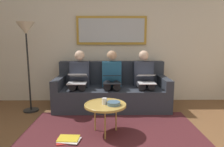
{
  "coord_description": "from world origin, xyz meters",
  "views": [
    {
      "loc": [
        0.04,
        1.79,
        1.32
      ],
      "look_at": [
        0.0,
        -1.7,
        0.75
      ],
      "focal_mm": 31.71,
      "sensor_mm": 36.0,
      "label": 1
    }
  ],
  "objects_px": {
    "bowl": "(114,103)",
    "person_middle": "(112,78)",
    "framed_mirror": "(112,30)",
    "person_right": "(79,78)",
    "couch": "(112,91)",
    "coffee_table": "(105,105)",
    "person_left": "(144,78)",
    "laptop_black": "(112,79)",
    "magazine_stack": "(68,140)",
    "standing_lamp": "(26,38)",
    "laptop_silver": "(78,79)",
    "cup": "(104,101)",
    "laptop_white": "(146,79)"
  },
  "relations": [
    {
      "from": "bowl",
      "to": "person_middle",
      "type": "xyz_separation_m",
      "value": [
        0.01,
        -1.18,
        0.15
      ]
    },
    {
      "from": "framed_mirror",
      "to": "person_right",
      "type": "relative_size",
      "value": 1.31
    },
    {
      "from": "couch",
      "to": "person_middle",
      "type": "bearing_deg",
      "value": 90.0
    },
    {
      "from": "coffee_table",
      "to": "bowl",
      "type": "xyz_separation_m",
      "value": [
        -0.12,
        0.04,
        0.04
      ]
    },
    {
      "from": "person_left",
      "to": "laptop_black",
      "type": "distance_m",
      "value": 0.69
    },
    {
      "from": "couch",
      "to": "magazine_stack",
      "type": "height_order",
      "value": "couch"
    },
    {
      "from": "laptop_black",
      "to": "magazine_stack",
      "type": "relative_size",
      "value": 1.04
    },
    {
      "from": "person_left",
      "to": "standing_lamp",
      "type": "distance_m",
      "value": 2.33
    },
    {
      "from": "person_left",
      "to": "person_middle",
      "type": "relative_size",
      "value": 1.0
    },
    {
      "from": "person_left",
      "to": "magazine_stack",
      "type": "xyz_separation_m",
      "value": [
        1.24,
        1.37,
        -0.59
      ]
    },
    {
      "from": "laptop_silver",
      "to": "couch",
      "type": "bearing_deg",
      "value": -155.09
    },
    {
      "from": "bowl",
      "to": "person_left",
      "type": "relative_size",
      "value": 0.16
    },
    {
      "from": "cup",
      "to": "laptop_black",
      "type": "bearing_deg",
      "value": -97.4
    },
    {
      "from": "framed_mirror",
      "to": "cup",
      "type": "distance_m",
      "value": 1.92
    },
    {
      "from": "cup",
      "to": "person_middle",
      "type": "height_order",
      "value": "person_middle"
    },
    {
      "from": "magazine_stack",
      "to": "standing_lamp",
      "type": "xyz_separation_m",
      "value": [
        0.95,
        -1.17,
        1.35
      ]
    },
    {
      "from": "framed_mirror",
      "to": "standing_lamp",
      "type": "bearing_deg",
      "value": 22.94
    },
    {
      "from": "person_middle",
      "to": "laptop_black",
      "type": "xyz_separation_m",
      "value": [
        0.0,
        0.25,
        0.02
      ]
    },
    {
      "from": "framed_mirror",
      "to": "person_right",
      "type": "bearing_deg",
      "value": 35.53
    },
    {
      "from": "couch",
      "to": "framed_mirror",
      "type": "distance_m",
      "value": 1.3
    },
    {
      "from": "standing_lamp",
      "to": "cup",
      "type": "bearing_deg",
      "value": 146.74
    },
    {
      "from": "framed_mirror",
      "to": "laptop_black",
      "type": "height_order",
      "value": "framed_mirror"
    },
    {
      "from": "cup",
      "to": "laptop_black",
      "type": "distance_m",
      "value": 0.91
    },
    {
      "from": "coffee_table",
      "to": "standing_lamp",
      "type": "bearing_deg",
      "value": -33.3
    },
    {
      "from": "coffee_table",
      "to": "laptop_silver",
      "type": "distance_m",
      "value": 1.09
    },
    {
      "from": "framed_mirror",
      "to": "standing_lamp",
      "type": "height_order",
      "value": "framed_mirror"
    },
    {
      "from": "person_left",
      "to": "framed_mirror",
      "type": "bearing_deg",
      "value": -35.53
    },
    {
      "from": "coffee_table",
      "to": "person_left",
      "type": "xyz_separation_m",
      "value": [
        -0.74,
        -1.15,
        0.19
      ]
    },
    {
      "from": "bowl",
      "to": "person_left",
      "type": "xyz_separation_m",
      "value": [
        -0.63,
        -1.18,
        0.15
      ]
    },
    {
      "from": "person_middle",
      "to": "laptop_silver",
      "type": "xyz_separation_m",
      "value": [
        0.64,
        0.23,
        0.02
      ]
    },
    {
      "from": "cup",
      "to": "laptop_silver",
      "type": "bearing_deg",
      "value": -60.09
    },
    {
      "from": "couch",
      "to": "person_right",
      "type": "distance_m",
      "value": 0.71
    },
    {
      "from": "coffee_table",
      "to": "person_right",
      "type": "bearing_deg",
      "value": -64.97
    },
    {
      "from": "laptop_white",
      "to": "person_middle",
      "type": "bearing_deg",
      "value": -20.58
    },
    {
      "from": "person_middle",
      "to": "laptop_silver",
      "type": "relative_size",
      "value": 2.91
    },
    {
      "from": "person_middle",
      "to": "laptop_silver",
      "type": "distance_m",
      "value": 0.68
    },
    {
      "from": "couch",
      "to": "framed_mirror",
      "type": "xyz_separation_m",
      "value": [
        0.0,
        -0.39,
        1.24
      ]
    },
    {
      "from": "couch",
      "to": "laptop_silver",
      "type": "bearing_deg",
      "value": 24.91
    },
    {
      "from": "couch",
      "to": "laptop_silver",
      "type": "relative_size",
      "value": 5.62
    },
    {
      "from": "person_middle",
      "to": "cup",
      "type": "bearing_deg",
      "value": 84.18
    },
    {
      "from": "bowl",
      "to": "person_middle",
      "type": "distance_m",
      "value": 1.19
    },
    {
      "from": "couch",
      "to": "person_middle",
      "type": "distance_m",
      "value": 0.31
    },
    {
      "from": "laptop_silver",
      "to": "standing_lamp",
      "type": "height_order",
      "value": "standing_lamp"
    },
    {
      "from": "person_left",
      "to": "laptop_black",
      "type": "bearing_deg",
      "value": 21.07
    },
    {
      "from": "person_middle",
      "to": "laptop_silver",
      "type": "height_order",
      "value": "person_middle"
    },
    {
      "from": "coffee_table",
      "to": "standing_lamp",
      "type": "xyz_separation_m",
      "value": [
        1.45,
        -0.95,
        0.95
      ]
    },
    {
      "from": "coffee_table",
      "to": "laptop_silver",
      "type": "height_order",
      "value": "laptop_silver"
    },
    {
      "from": "cup",
      "to": "couch",
      "type": "bearing_deg",
      "value": -95.49
    },
    {
      "from": "laptop_white",
      "to": "standing_lamp",
      "type": "distance_m",
      "value": 2.31
    },
    {
      "from": "laptop_black",
      "to": "framed_mirror",
      "type": "bearing_deg",
      "value": -90.0
    }
  ]
}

